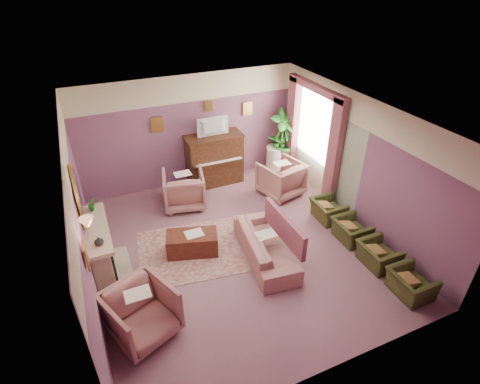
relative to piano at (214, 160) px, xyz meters
name	(u,v)px	position (x,y,z in m)	size (l,w,h in m)	color
floor	(238,247)	(-0.50, -2.68, -0.65)	(5.50, 6.00, 0.01)	#8E5E6A
ceiling	(238,118)	(-0.50, -2.68, 2.15)	(5.50, 6.00, 0.01)	silver
wall_back	(190,131)	(-0.50, 0.32, 0.75)	(5.50, 0.02, 2.80)	#6C476F
wall_front	(335,305)	(-0.50, -5.68, 0.75)	(5.50, 0.02, 2.80)	#6C476F
wall_left	(82,225)	(-3.25, -2.68, 0.75)	(0.02, 6.00, 2.80)	#6C476F
wall_right	(357,162)	(2.25, -2.68, 0.75)	(0.02, 6.00, 2.80)	#6C476F
picture_rail_band	(187,88)	(-0.50, 0.31, 1.82)	(5.50, 0.01, 0.65)	beige
stripe_panel	(320,151)	(2.23, -1.38, 0.42)	(0.01, 3.00, 2.15)	#9EA88A
fireplace_surround	(101,255)	(-3.09, -2.48, -0.10)	(0.30, 1.40, 1.10)	#C1AD8E
fireplace_inset	(108,260)	(-2.99, -2.48, -0.25)	(0.18, 0.72, 0.68)	black
fire_ember	(112,266)	(-2.95, -2.48, -0.43)	(0.06, 0.54, 0.10)	red
mantel_shelf	(96,229)	(-3.06, -2.48, 0.47)	(0.40, 1.55, 0.07)	#C1AD8E
hearth	(118,274)	(-2.89, -2.48, -0.64)	(0.55, 1.50, 0.02)	#C1AD8E
mirror_frame	(78,197)	(-3.20, -2.48, 1.15)	(0.04, 0.72, 1.20)	#B4973E
mirror_glass	(80,197)	(-3.17, -2.48, 1.15)	(0.01, 0.60, 1.06)	silver
sconce_shade	(87,223)	(-3.12, -3.53, 1.33)	(0.20, 0.20, 0.16)	#FFAE78
piano	(214,160)	(0.00, 0.00, 0.00)	(1.40, 0.60, 1.30)	#3E2213
piano_keyshelf	(219,163)	(0.00, -0.35, 0.07)	(1.30, 0.12, 0.06)	#3E2213
piano_keys	(219,162)	(0.00, -0.35, 0.11)	(1.20, 0.08, 0.02)	white
piano_top	(213,136)	(0.00, 0.00, 0.66)	(1.45, 0.65, 0.04)	#3E2213
television	(214,126)	(0.00, -0.05, 0.95)	(0.80, 0.12, 0.48)	black
print_back_left	(157,125)	(-1.30, 0.28, 1.07)	(0.30, 0.03, 0.38)	#B4973E
print_back_right	(247,109)	(1.05, 0.28, 1.13)	(0.26, 0.03, 0.34)	#B4973E
print_back_mid	(208,106)	(0.00, 0.28, 1.35)	(0.22, 0.03, 0.26)	#B4973E
print_left_wall	(86,255)	(-3.21, -3.88, 1.07)	(0.03, 0.28, 0.36)	#B4973E
window_blind	(316,124)	(2.20, -1.13, 1.05)	(0.03, 1.40, 1.80)	beige
curtain_left	(334,155)	(2.12, -2.05, 0.65)	(0.16, 0.34, 2.60)	#8B4352
curtain_right	(292,126)	(2.12, -0.21, 0.65)	(0.16, 0.34, 2.60)	#8B4352
pelmet	(317,88)	(2.12, -1.13, 1.91)	(0.16, 2.20, 0.16)	#8B4352
mantel_plant	(92,204)	(-3.05, -1.93, 0.64)	(0.16, 0.16, 0.28)	#22661E
mantel_vase	(99,241)	(-3.05, -2.98, 0.58)	(0.16, 0.16, 0.16)	beige
area_rug	(201,249)	(-1.22, -2.43, -0.64)	(2.50, 1.80, 0.01)	#AA776E
coffee_table	(192,243)	(-1.40, -2.45, -0.43)	(1.00, 0.50, 0.45)	#4E2015
table_paper	(194,234)	(-1.35, -2.45, -0.20)	(0.35, 0.28, 0.01)	silver
sofa	(266,241)	(-0.13, -3.16, -0.26)	(0.65, 1.95, 0.79)	#AF776D
sofa_throw	(284,228)	(0.27, -3.16, -0.05)	(0.10, 1.48, 0.54)	#8B4352
floral_armchair_left	(184,188)	(-1.05, -0.74, -0.17)	(0.93, 0.93, 0.97)	#AF776D
floral_armchair_right	(281,177)	(1.29, -1.20, -0.17)	(0.93, 0.93, 0.97)	#AF776D
floral_armchair_front	(141,311)	(-2.68, -3.98, -0.17)	(0.93, 0.93, 0.97)	#AF776D
olive_chair_a	(411,281)	(1.75, -5.04, -0.34)	(0.51, 0.72, 0.62)	#3C431C
olive_chair_b	(379,252)	(1.75, -4.22, -0.34)	(0.51, 0.72, 0.62)	#3C431C
olive_chair_c	(351,228)	(1.75, -3.40, -0.34)	(0.51, 0.72, 0.62)	#3C431C
olive_chair_d	(328,207)	(1.75, -2.58, -0.34)	(0.51, 0.72, 0.62)	#3C431C
side_table	(276,158)	(1.78, -0.04, -0.30)	(0.52, 0.52, 0.70)	white
side_plant_big	(277,141)	(1.78, -0.04, 0.22)	(0.30, 0.30, 0.34)	#22661E
side_plant_small	(282,143)	(1.90, -0.14, 0.19)	(0.16, 0.16, 0.28)	#22661E
palm_pot	(281,165)	(1.90, -0.16, -0.48)	(0.34, 0.34, 0.34)	#B15E38
palm_plant	(283,136)	(1.90, -0.16, 0.41)	(0.76, 0.76, 1.44)	#22661E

